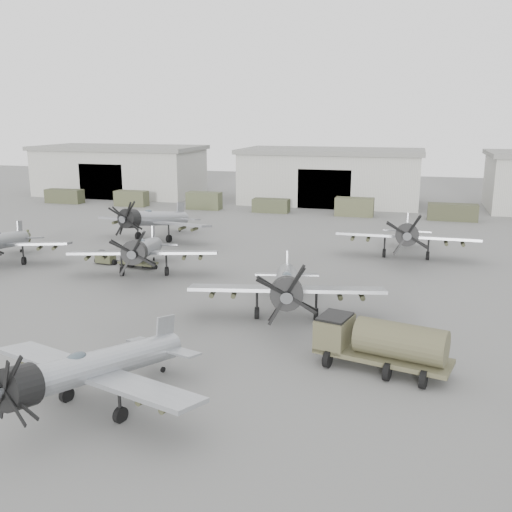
{
  "coord_description": "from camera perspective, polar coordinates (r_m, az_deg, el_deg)",
  "views": [
    {
      "loc": [
        13.21,
        -30.91,
        13.77
      ],
      "look_at": [
        0.89,
        13.36,
        2.5
      ],
      "focal_mm": 40.0,
      "sensor_mm": 36.0,
      "label": 1
    }
  ],
  "objects": [
    {
      "name": "fuel_tanker",
      "position": [
        32.7,
        12.39,
        -8.32
      ],
      "size": [
        7.82,
        4.1,
        2.88
      ],
      "rotation": [
        0.0,
        0.0,
        -0.23
      ],
      "color": "#4B4931",
      "rests_on": "ground"
    },
    {
      "name": "support_truck_4",
      "position": [
        82.26,
        9.81,
        4.86
      ],
      "size": [
        5.38,
        2.2,
        2.6
      ],
      "primitive_type": "cube",
      "color": "#474930",
      "rests_on": "ground"
    },
    {
      "name": "aircraft_mid_1",
      "position": [
        51.03,
        -11.23,
        0.63
      ],
      "size": [
        13.15,
        11.84,
        5.25
      ],
      "rotation": [
        0.0,
        0.0,
        0.29
      ],
      "color": "gray",
      "rests_on": "ground"
    },
    {
      "name": "ground",
      "position": [
        36.33,
        -7.1,
        -8.61
      ],
      "size": [
        220.0,
        220.0,
        0.0
      ],
      "primitive_type": "plane",
      "color": "slate",
      "rests_on": "ground"
    },
    {
      "name": "support_truck_3",
      "position": [
        84.37,
        1.51,
        5.07
      ],
      "size": [
        5.36,
        2.2,
        1.99
      ],
      "primitive_type": "cube",
      "color": "#3D412A",
      "rests_on": "ground"
    },
    {
      "name": "support_truck_5",
      "position": [
        82.05,
        19.05,
        4.17
      ],
      "size": [
        6.54,
        2.2,
        2.28
      ],
      "primitive_type": "cube",
      "color": "#363925",
      "rests_on": "ground"
    },
    {
      "name": "aircraft_mid_2",
      "position": [
        39.26,
        3.09,
        -2.95
      ],
      "size": [
        13.75,
        12.38,
        5.46
      ],
      "rotation": [
        0.0,
        0.0,
        0.21
      ],
      "color": "gray",
      "rests_on": "ground"
    },
    {
      "name": "aircraft_far_1",
      "position": [
        58.13,
        14.86,
        2.17
      ],
      "size": [
        13.87,
        12.48,
        5.58
      ],
      "rotation": [
        0.0,
        0.0,
        0.01
      ],
      "color": "gray",
      "rests_on": "ground"
    },
    {
      "name": "aircraft_far_0",
      "position": [
        65.48,
        -10.38,
        3.66
      ],
      "size": [
        13.95,
        12.56,
        5.54
      ],
      "rotation": [
        0.0,
        0.0,
        -0.14
      ],
      "color": "gray",
      "rests_on": "ground"
    },
    {
      "name": "hangar_left",
      "position": [
        106.47,
        -13.41,
        8.35
      ],
      "size": [
        29.0,
        14.8,
        8.7
      ],
      "color": "#A8A89D",
      "rests_on": "ground"
    },
    {
      "name": "aircraft_near_1",
      "position": [
        28.41,
        -16.48,
        -10.8
      ],
      "size": [
        12.26,
        11.04,
        4.9
      ],
      "rotation": [
        0.0,
        0.0,
        -0.29
      ],
      "color": "#9CA0A4",
      "rests_on": "ground"
    },
    {
      "name": "tug_trailer",
      "position": [
        55.76,
        -13.67,
        -0.41
      ],
      "size": [
        6.41,
        1.82,
        1.27
      ],
      "rotation": [
        0.0,
        0.0,
        -0.1
      ],
      "color": "#3E4029",
      "rests_on": "ground"
    },
    {
      "name": "hangar_center",
      "position": [
        94.27,
        7.49,
        7.94
      ],
      "size": [
        29.0,
        14.8,
        8.7
      ],
      "color": "#A8A89D",
      "rests_on": "ground"
    },
    {
      "name": "support_truck_2",
      "position": [
        87.44,
        -5.21,
        5.53
      ],
      "size": [
        5.21,
        2.2,
        2.62
      ],
      "primitive_type": "cube",
      "color": "#43482F",
      "rests_on": "ground"
    },
    {
      "name": "aircraft_mid_0",
      "position": [
        58.86,
        -24.18,
        1.32
      ],
      "size": [
        12.55,
        11.32,
        5.06
      ],
      "rotation": [
        0.0,
        0.0,
        0.35
      ],
      "color": "gray",
      "rests_on": "ground"
    },
    {
      "name": "support_truck_1",
      "position": [
        92.46,
        -12.35,
        5.65
      ],
      "size": [
        5.16,
        2.2,
        2.39
      ],
      "primitive_type": "cube",
      "color": "#43462E",
      "rests_on": "ground"
    },
    {
      "name": "support_truck_0",
      "position": [
        98.66,
        -18.6,
        5.69
      ],
      "size": [
        6.17,
        2.2,
        2.22
      ],
      "primitive_type": "cube",
      "color": "#3B3E28",
      "rests_on": "ground"
    },
    {
      "name": "ground_crew",
      "position": [
        67.47,
        -21.78,
        1.76
      ],
      "size": [
        0.44,
        0.65,
        1.73
      ],
      "primitive_type": "imported",
      "rotation": [
        0.0,
        0.0,
        1.53
      ],
      "color": "#42462E",
      "rests_on": "ground"
    }
  ]
}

